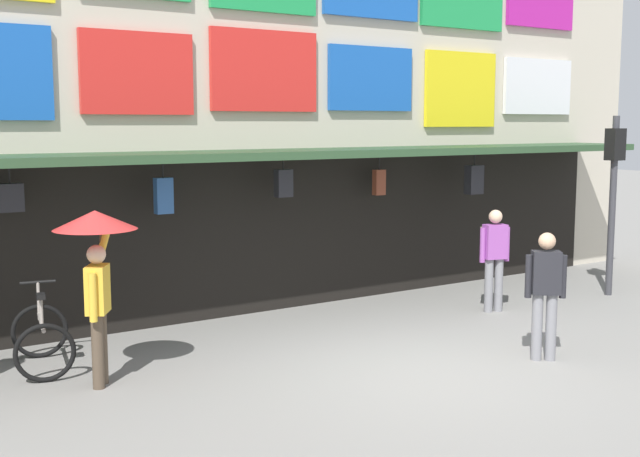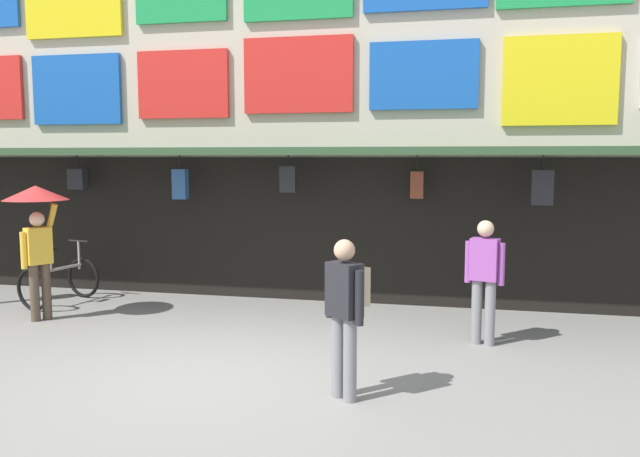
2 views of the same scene
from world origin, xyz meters
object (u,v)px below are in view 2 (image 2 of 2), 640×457
Objects in this scene: bicycle_parked at (60,281)px; pedestrian_in_yellow at (485,272)px; pedestrian_in_black at (346,306)px; pedestrian_with_umbrella at (37,214)px.

bicycle_parked is 7.10m from pedestrian_in_yellow.
pedestrian_in_black is 5.64m from pedestrian_with_umbrella.
pedestrian_with_umbrella is at bearing -178.43° from pedestrian_in_yellow.
bicycle_parked is at bearing 173.04° from pedestrian_in_yellow.
pedestrian_with_umbrella is at bearing 157.44° from pedestrian_in_black.
pedestrian_in_yellow reaches higher than bicycle_parked.
bicycle_parked is 0.76× the size of pedestrian_in_black.
pedestrian_in_yellow is at bearing 1.57° from pedestrian_with_umbrella.
bicycle_parked is 6.44m from pedestrian_in_black.
pedestrian_in_yellow is 0.81× the size of pedestrian_with_umbrella.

